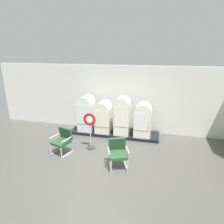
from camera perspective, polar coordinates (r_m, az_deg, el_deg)
The scene contains 10 objects.
ground at distance 6.07m, azimuth -6.18°, elevation -18.18°, with size 12.00×10.00×0.05m, color #494843.
back_wall at distance 8.69m, azimuth 1.67°, elevation 4.07°, with size 11.76×0.12×2.92m.
display_plinth at distance 8.55m, azimuth 0.68°, elevation -6.14°, with size 3.81×0.95×0.13m, color black.
refrigerator_0 at distance 8.49m, azimuth -7.61°, elevation -0.07°, with size 0.64×0.70×1.55m.
refrigerator_1 at distance 8.29m, azimuth -2.50°, elevation -1.19°, with size 0.63×0.70×1.36m.
refrigerator_2 at distance 8.03m, azimuth 3.01°, elevation -0.78°, with size 0.61×0.63×1.60m.
refrigerator_3 at distance 7.98m, azimuth 9.06°, elevation -2.02°, with size 0.67×0.66×1.40m.
armchair_left at distance 7.14m, azimuth -14.34°, elevation -7.83°, with size 0.72×0.75×0.91m.
armchair_right at distance 6.17m, azimuth 1.69°, elevation -11.53°, with size 0.74×0.78×0.91m.
sign_stand at distance 7.18m, azimuth -6.46°, elevation -5.74°, with size 0.46×0.32×1.39m.
Camera 1 is at (1.77, -4.59, 3.52)m, focal length 31.15 mm.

